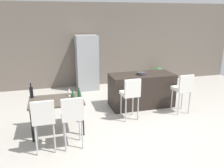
% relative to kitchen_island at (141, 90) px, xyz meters
% --- Properties ---
extents(ground_plane, '(10.00, 10.00, 0.00)m').
position_rel_kitchen_island_xyz_m(ground_plane, '(-0.34, -0.60, -0.46)').
color(ground_plane, '#ADA89E').
extents(back_wall, '(10.00, 0.12, 2.90)m').
position_rel_kitchen_island_xyz_m(back_wall, '(-0.34, 2.42, 0.99)').
color(back_wall, '#665B51').
rests_on(back_wall, ground_plane).
extents(kitchen_island, '(1.76, 0.77, 0.92)m').
position_rel_kitchen_island_xyz_m(kitchen_island, '(0.00, 0.00, 0.00)').
color(kitchen_island, black).
rests_on(kitchen_island, ground_plane).
extents(bar_chair_left, '(0.42, 0.42, 1.05)m').
position_rel_kitchen_island_xyz_m(bar_chair_left, '(-0.60, -0.77, 0.24)').
color(bar_chair_left, silver).
rests_on(bar_chair_left, ground_plane).
extents(bar_chair_middle, '(0.42, 0.42, 1.05)m').
position_rel_kitchen_island_xyz_m(bar_chair_middle, '(0.82, -0.77, 0.24)').
color(bar_chair_middle, silver).
rests_on(bar_chair_middle, ground_plane).
extents(dining_table, '(1.13, 0.77, 0.74)m').
position_rel_kitchen_island_xyz_m(dining_table, '(-2.35, -0.91, 0.20)').
color(dining_table, '#4C4238').
rests_on(dining_table, ground_plane).
extents(dining_chair_near, '(0.40, 0.40, 1.05)m').
position_rel_kitchen_island_xyz_m(dining_chair_near, '(-2.60, -1.66, 0.24)').
color(dining_chair_near, silver).
rests_on(dining_chair_near, ground_plane).
extents(dining_chair_far, '(0.41, 0.41, 1.05)m').
position_rel_kitchen_island_xyz_m(dining_chair_far, '(-2.09, -1.66, 0.24)').
color(dining_chair_far, silver).
rests_on(dining_chair_far, ground_plane).
extents(wine_bottle_right, '(0.08, 0.08, 0.33)m').
position_rel_kitchen_island_xyz_m(wine_bottle_right, '(-2.85, -0.63, 0.41)').
color(wine_bottle_right, black).
rests_on(wine_bottle_right, dining_table).
extents(wine_bottle_corner, '(0.07, 0.07, 0.29)m').
position_rel_kitchen_island_xyz_m(wine_bottle_corner, '(-2.02, -1.23, 0.39)').
color(wine_bottle_corner, '#194723').
rests_on(wine_bottle_corner, dining_table).
extents(wine_bottle_middle, '(0.07, 0.07, 0.32)m').
position_rel_kitchen_island_xyz_m(wine_bottle_middle, '(-1.89, -1.23, 0.41)').
color(wine_bottle_middle, '#194723').
rests_on(wine_bottle_middle, dining_table).
extents(wine_glass_left, '(0.07, 0.07, 0.17)m').
position_rel_kitchen_island_xyz_m(wine_glass_left, '(-2.05, -0.74, 0.40)').
color(wine_glass_left, silver).
rests_on(wine_glass_left, dining_table).
extents(refrigerator, '(0.72, 0.68, 1.84)m').
position_rel_kitchen_island_xyz_m(refrigerator, '(-1.20, 1.98, 0.46)').
color(refrigerator, '#939699').
rests_on(refrigerator, ground_plane).
extents(fruit_bowl, '(0.25, 0.25, 0.07)m').
position_rel_kitchen_island_xyz_m(fruit_bowl, '(-0.04, -0.05, 0.50)').
color(fruit_bowl, '#333338').
rests_on(fruit_bowl, kitchen_island).
extents(potted_plant, '(0.39, 0.39, 0.59)m').
position_rel_kitchen_island_xyz_m(potted_plant, '(1.52, 1.97, -0.12)').
color(potted_plant, beige).
rests_on(potted_plant, ground_plane).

